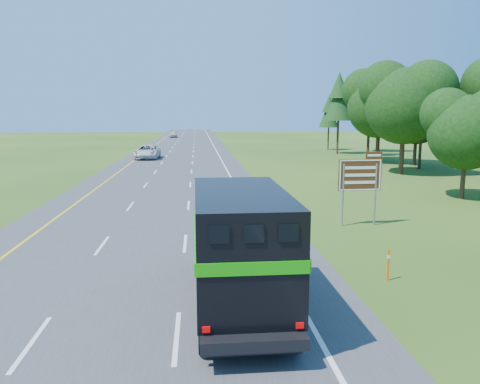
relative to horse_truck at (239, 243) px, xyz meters
The scene contains 8 objects.
road 46.24m from the horse_truck, 94.50° to the left, with size 15.00×260.00×0.04m, color #38383A.
lane_markings 46.24m from the horse_truck, 94.50° to the left, with size 11.15×260.00×0.01m.
tree_wall_right 34.58m from the horse_truck, 49.34° to the left, with size 16.00×100.00×12.00m, color #15380F, non-canonical shape.
horse_truck is the anchor object (origin of this frame).
white_suv 49.38m from the horse_truck, 98.99° to the left, with size 2.99×6.49×1.80m, color silver.
far_car 106.59m from the horse_truck, 93.84° to the left, with size 1.77×4.41×1.50m, color #B7B7BF.
exit_sign 12.26m from the horse_truck, 53.79° to the left, with size 2.29×0.14×3.89m.
delineator 5.85m from the horse_truck, 17.63° to the left, with size 0.09×0.05×1.12m.
Camera 1 is at (2.44, -9.51, 5.76)m, focal length 35.00 mm.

